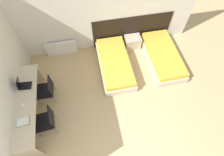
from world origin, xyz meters
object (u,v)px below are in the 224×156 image
(chair_near_laptop, at_px, (46,89))
(nightstand, at_px, (133,42))
(bed_near_window, at_px, (115,64))
(bed_near_door, at_px, (162,56))
(laptop, at_px, (23,85))
(chair_near_notebook, at_px, (46,120))

(chair_near_laptop, bearing_deg, nightstand, 28.94)
(bed_near_window, xyz_separation_m, bed_near_door, (1.58, 0.00, 0.00))
(bed_near_door, xyz_separation_m, laptop, (-4.10, -0.62, 0.62))
(bed_near_window, distance_m, nightstand, 1.13)
(bed_near_door, relative_size, nightstand, 3.84)
(nightstand, xyz_separation_m, laptop, (-3.31, -1.42, 0.61))
(bed_near_window, height_order, chair_near_laptop, chair_near_laptop)
(nightstand, xyz_separation_m, chair_near_laptop, (-2.83, -1.46, 0.25))
(bed_near_window, bearing_deg, nightstand, 45.29)
(nightstand, xyz_separation_m, chair_near_notebook, (-2.83, -2.33, 0.25))
(chair_near_laptop, bearing_deg, bed_near_window, 19.59)
(chair_near_laptop, relative_size, chair_near_notebook, 1.00)
(chair_near_notebook, bearing_deg, bed_near_door, 18.39)
(chair_near_notebook, bearing_deg, chair_near_laptop, 85.47)
(chair_near_laptop, bearing_deg, bed_near_door, 12.00)
(bed_near_door, distance_m, chair_near_laptop, 3.69)
(bed_near_door, bearing_deg, chair_near_notebook, -157.08)
(bed_near_door, bearing_deg, laptop, -171.39)
(bed_near_window, height_order, nightstand, nightstand)
(laptop, bearing_deg, chair_near_notebook, -57.85)
(bed_near_window, height_order, laptop, laptop)
(nightstand, bearing_deg, chair_near_laptop, -152.76)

